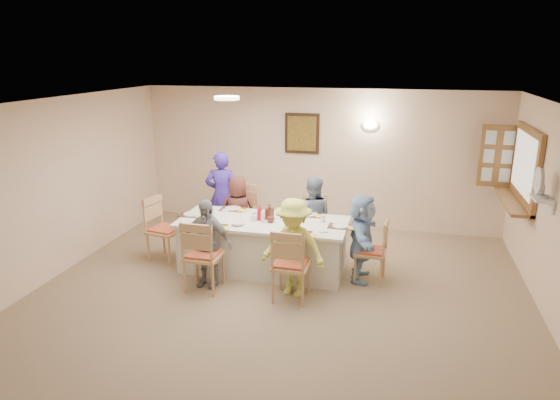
% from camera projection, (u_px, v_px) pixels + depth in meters
% --- Properties ---
extents(ground, '(7.00, 7.00, 0.00)m').
position_uv_depth(ground, '(269.00, 314.00, 6.11)').
color(ground, '#887156').
extents(room_walls, '(7.00, 7.00, 7.00)m').
position_uv_depth(room_walls, '(268.00, 196.00, 5.69)').
color(room_walls, beige).
rests_on(room_walls, ground).
extents(wall_picture, '(0.62, 0.05, 0.72)m').
position_uv_depth(wall_picture, '(302.00, 133.00, 8.93)').
color(wall_picture, '#351F12').
rests_on(wall_picture, room_walls).
extents(wall_sconce, '(0.26, 0.09, 0.18)m').
position_uv_depth(wall_sconce, '(370.00, 125.00, 8.58)').
color(wall_sconce, white).
rests_on(wall_sconce, room_walls).
extents(ceiling_light, '(0.36, 0.36, 0.05)m').
position_uv_depth(ceiling_light, '(227.00, 98.00, 7.04)').
color(ceiling_light, white).
rests_on(ceiling_light, room_walls).
extents(serving_hatch, '(0.06, 1.50, 1.15)m').
position_uv_depth(serving_hatch, '(526.00, 167.00, 7.19)').
color(serving_hatch, brown).
rests_on(serving_hatch, room_walls).
extents(hatch_sill, '(0.30, 1.50, 0.05)m').
position_uv_depth(hatch_sill, '(512.00, 201.00, 7.37)').
color(hatch_sill, brown).
rests_on(hatch_sill, room_walls).
extents(shutter_door, '(0.55, 0.04, 1.00)m').
position_uv_depth(shutter_door, '(497.00, 156.00, 7.96)').
color(shutter_door, brown).
rests_on(shutter_door, room_walls).
extents(fan_shelf, '(0.22, 0.36, 0.03)m').
position_uv_depth(fan_shelf, '(542.00, 199.00, 5.98)').
color(fan_shelf, white).
rests_on(fan_shelf, room_walls).
extents(desk_fan, '(0.30, 0.30, 0.28)m').
position_uv_depth(desk_fan, '(541.00, 186.00, 5.95)').
color(desk_fan, '#A5A5A8').
rests_on(desk_fan, fan_shelf).
extents(dining_table, '(2.43, 1.03, 0.76)m').
position_uv_depth(dining_table, '(263.00, 245.00, 7.29)').
color(dining_table, silver).
rests_on(dining_table, ground).
extents(chair_back_left, '(0.56, 0.56, 1.03)m').
position_uv_depth(chair_back_left, '(241.00, 217.00, 8.14)').
color(chair_back_left, tan).
rests_on(chair_back_left, ground).
extents(chair_back_right, '(0.47, 0.47, 0.91)m').
position_uv_depth(chair_back_right, '(313.00, 226.00, 7.88)').
color(chair_back_right, tan).
rests_on(chair_back_right, ground).
extents(chair_front_left, '(0.48, 0.48, 1.00)m').
position_uv_depth(chair_front_left, '(204.00, 254.00, 6.65)').
color(chair_front_left, tan).
rests_on(chair_front_left, ground).
extents(chair_front_right, '(0.48, 0.48, 0.99)m').
position_uv_depth(chair_front_right, '(291.00, 263.00, 6.38)').
color(chair_front_right, tan).
rests_on(chair_front_right, ground).
extents(chair_left_end, '(0.56, 0.56, 1.00)m').
position_uv_depth(chair_left_end, '(165.00, 229.00, 7.62)').
color(chair_left_end, tan).
rests_on(chair_left_end, ground).
extents(chair_right_end, '(0.46, 0.46, 0.90)m').
position_uv_depth(chair_right_end, '(370.00, 250.00, 6.92)').
color(chair_right_end, tan).
rests_on(chair_right_end, ground).
extents(diner_back_left, '(0.74, 0.61, 1.22)m').
position_uv_depth(diner_back_left, '(238.00, 213.00, 8.00)').
color(diner_back_left, '#522822').
rests_on(diner_back_left, ground).
extents(diner_back_right, '(0.70, 0.59, 1.28)m').
position_uv_depth(diner_back_right, '(312.00, 217.00, 7.72)').
color(diner_back_right, gray).
rests_on(diner_back_right, ground).
extents(diner_front_left, '(0.77, 0.42, 1.23)m').
position_uv_depth(diner_front_left, '(207.00, 243.00, 6.73)').
color(diner_front_left, gray).
rests_on(diner_front_left, ground).
extents(diner_front_right, '(0.96, 0.69, 1.32)m').
position_uv_depth(diner_front_right, '(293.00, 248.00, 6.44)').
color(diner_front_right, '#E1ED5D').
rests_on(diner_front_right, ground).
extents(diner_right_end, '(1.19, 0.47, 1.25)m').
position_uv_depth(diner_right_end, '(362.00, 238.00, 6.90)').
color(diner_right_end, '#92B6E4').
rests_on(diner_right_end, ground).
extents(caregiver, '(0.76, 0.68, 1.51)m').
position_uv_depth(caregiver, '(222.00, 195.00, 8.50)').
color(caregiver, '#4630BD').
rests_on(caregiver, ground).
extents(placemat_fl, '(0.36, 0.27, 0.01)m').
position_uv_depth(placemat_fl, '(213.00, 226.00, 6.93)').
color(placemat_fl, '#472B19').
rests_on(placemat_fl, dining_table).
extents(plate_fl, '(0.22, 0.22, 0.01)m').
position_uv_depth(plate_fl, '(213.00, 226.00, 6.93)').
color(plate_fl, white).
rests_on(plate_fl, dining_table).
extents(napkin_fl, '(0.13, 0.13, 0.01)m').
position_uv_depth(napkin_fl, '(224.00, 228.00, 6.84)').
color(napkin_fl, yellow).
rests_on(napkin_fl, dining_table).
extents(placemat_fr, '(0.36, 0.27, 0.01)m').
position_uv_depth(placemat_fr, '(298.00, 234.00, 6.66)').
color(placemat_fr, '#472B19').
rests_on(placemat_fr, dining_table).
extents(plate_fr, '(0.24, 0.24, 0.01)m').
position_uv_depth(plate_fr, '(298.00, 233.00, 6.66)').
color(plate_fr, white).
rests_on(plate_fr, dining_table).
extents(napkin_fr, '(0.14, 0.14, 0.01)m').
position_uv_depth(napkin_fr, '(310.00, 235.00, 6.57)').
color(napkin_fr, yellow).
rests_on(napkin_fr, dining_table).
extents(placemat_bl, '(0.38, 0.28, 0.01)m').
position_uv_depth(placemat_bl, '(233.00, 209.00, 7.72)').
color(placemat_bl, '#472B19').
rests_on(placemat_bl, dining_table).
extents(plate_bl, '(0.24, 0.24, 0.02)m').
position_uv_depth(plate_bl, '(233.00, 208.00, 7.71)').
color(plate_bl, white).
rests_on(plate_bl, dining_table).
extents(napkin_bl, '(0.13, 0.13, 0.01)m').
position_uv_depth(napkin_bl, '(243.00, 210.00, 7.63)').
color(napkin_bl, yellow).
rests_on(napkin_bl, dining_table).
extents(placemat_br, '(0.37, 0.28, 0.01)m').
position_uv_depth(placemat_br, '(309.00, 215.00, 7.44)').
color(placemat_br, '#472B19').
rests_on(placemat_br, dining_table).
extents(plate_br, '(0.25, 0.25, 0.02)m').
position_uv_depth(plate_br, '(309.00, 214.00, 7.44)').
color(plate_br, white).
rests_on(plate_br, dining_table).
extents(napkin_br, '(0.13, 0.13, 0.01)m').
position_uv_depth(napkin_br, '(320.00, 216.00, 7.35)').
color(napkin_br, yellow).
rests_on(napkin_br, dining_table).
extents(placemat_le, '(0.38, 0.28, 0.01)m').
position_uv_depth(placemat_le, '(192.00, 215.00, 7.44)').
color(placemat_le, '#472B19').
rests_on(placemat_le, dining_table).
extents(plate_le, '(0.25, 0.25, 0.02)m').
position_uv_depth(plate_le, '(192.00, 214.00, 7.44)').
color(plate_le, white).
rests_on(plate_le, dining_table).
extents(napkin_le, '(0.15, 0.15, 0.01)m').
position_uv_depth(napkin_le, '(202.00, 216.00, 7.35)').
color(napkin_le, yellow).
rests_on(napkin_le, dining_table).
extents(placemat_re, '(0.34, 0.25, 0.01)m').
position_uv_depth(placemat_re, '(340.00, 226.00, 6.93)').
color(placemat_re, '#472B19').
rests_on(placemat_re, dining_table).
extents(plate_re, '(0.23, 0.23, 0.01)m').
position_uv_depth(plate_re, '(340.00, 226.00, 6.93)').
color(plate_re, white).
rests_on(plate_re, dining_table).
extents(napkin_re, '(0.13, 0.13, 0.01)m').
position_uv_depth(napkin_re, '(353.00, 228.00, 6.84)').
color(napkin_re, yellow).
rests_on(napkin_re, dining_table).
extents(teacup_a, '(0.17, 0.17, 0.08)m').
position_uv_depth(teacup_a, '(202.00, 220.00, 7.08)').
color(teacup_a, white).
rests_on(teacup_a, dining_table).
extents(teacup_b, '(0.15, 0.15, 0.08)m').
position_uv_depth(teacup_b, '(299.00, 209.00, 7.60)').
color(teacup_b, white).
rests_on(teacup_b, dining_table).
extents(bowl_a, '(0.26, 0.26, 0.05)m').
position_uv_depth(bowl_a, '(238.00, 223.00, 6.99)').
color(bowl_a, white).
rests_on(bowl_a, dining_table).
extents(bowl_b, '(0.24, 0.24, 0.07)m').
position_uv_depth(bowl_b, '(289.00, 214.00, 7.37)').
color(bowl_b, white).
rests_on(bowl_b, dining_table).
extents(condiment_ketchup, '(0.12, 0.12, 0.23)m').
position_uv_depth(condiment_ketchup, '(260.00, 213.00, 7.18)').
color(condiment_ketchup, red).
rests_on(condiment_ketchup, dining_table).
extents(condiment_brown, '(0.16, 0.16, 0.22)m').
position_uv_depth(condiment_brown, '(269.00, 212.00, 7.23)').
color(condiment_brown, '#542316').
rests_on(condiment_brown, dining_table).
extents(condiment_malt, '(0.15, 0.15, 0.14)m').
position_uv_depth(condiment_malt, '(271.00, 218.00, 7.09)').
color(condiment_malt, '#542316').
rests_on(condiment_malt, dining_table).
extents(drinking_glass, '(0.06, 0.06, 0.09)m').
position_uv_depth(drinking_glass, '(254.00, 215.00, 7.25)').
color(drinking_glass, silver).
rests_on(drinking_glass, dining_table).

